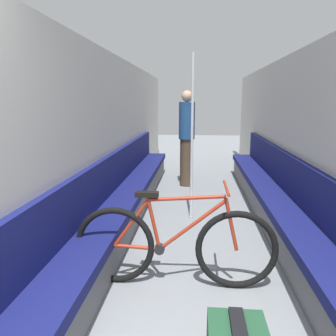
{
  "coord_description": "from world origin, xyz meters",
  "views": [
    {
      "loc": [
        -0.05,
        -0.83,
        1.63
      ],
      "look_at": [
        -0.39,
        3.0,
        0.84
      ],
      "focal_mm": 35.0,
      "sensor_mm": 36.0,
      "label": 1
    }
  ],
  "objects_px": {
    "bicycle": "(175,246)",
    "grab_pole_near": "(192,141)",
    "bench_seat_row_right": "(276,201)",
    "passenger_standing": "(187,137)",
    "bench_seat_row_left": "(126,197)"
  },
  "relations": [
    {
      "from": "bicycle",
      "to": "grab_pole_near",
      "type": "distance_m",
      "value": 1.91
    },
    {
      "from": "bench_seat_row_left",
      "to": "passenger_standing",
      "type": "xyz_separation_m",
      "value": [
        0.78,
        1.88,
        0.64
      ]
    },
    {
      "from": "bench_seat_row_left",
      "to": "bicycle",
      "type": "distance_m",
      "value": 1.85
    },
    {
      "from": "bicycle",
      "to": "passenger_standing",
      "type": "relative_size",
      "value": 0.99
    },
    {
      "from": "bench_seat_row_left",
      "to": "grab_pole_near",
      "type": "xyz_separation_m",
      "value": [
        0.91,
        0.09,
        0.79
      ]
    },
    {
      "from": "bicycle",
      "to": "passenger_standing",
      "type": "bearing_deg",
      "value": 96.62
    },
    {
      "from": "bench_seat_row_left",
      "to": "passenger_standing",
      "type": "bearing_deg",
      "value": 67.41
    },
    {
      "from": "bench_seat_row_right",
      "to": "grab_pole_near",
      "type": "relative_size",
      "value": 2.75
    },
    {
      "from": "bicycle",
      "to": "grab_pole_near",
      "type": "height_order",
      "value": "grab_pole_near"
    },
    {
      "from": "bench_seat_row_left",
      "to": "bench_seat_row_right",
      "type": "bearing_deg",
      "value": 0.0
    },
    {
      "from": "bench_seat_row_right",
      "to": "passenger_standing",
      "type": "bearing_deg",
      "value": 124.14
    },
    {
      "from": "bench_seat_row_right",
      "to": "grab_pole_near",
      "type": "bearing_deg",
      "value": 175.42
    },
    {
      "from": "grab_pole_near",
      "to": "passenger_standing",
      "type": "bearing_deg",
      "value": 94.14
    },
    {
      "from": "bench_seat_row_left",
      "to": "bench_seat_row_right",
      "type": "distance_m",
      "value": 2.05
    },
    {
      "from": "bench_seat_row_left",
      "to": "grab_pole_near",
      "type": "height_order",
      "value": "grab_pole_near"
    }
  ]
}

